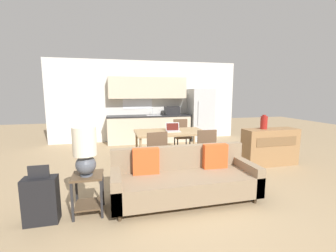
% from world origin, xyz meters
% --- Properties ---
extents(ground_plane, '(20.00, 20.00, 0.00)m').
position_xyz_m(ground_plane, '(0.00, 0.00, 0.00)').
color(ground_plane, '#9E8460').
extents(wall_back, '(6.40, 0.07, 2.70)m').
position_xyz_m(wall_back, '(-0.00, 4.63, 1.35)').
color(wall_back, silver).
rests_on(wall_back, ground_plane).
extents(kitchen_counter, '(2.73, 0.65, 2.15)m').
position_xyz_m(kitchen_counter, '(0.02, 4.33, 0.84)').
color(kitchen_counter, beige).
rests_on(kitchen_counter, ground_plane).
extents(refrigerator, '(0.76, 0.75, 1.77)m').
position_xyz_m(refrigerator, '(1.79, 4.22, 0.88)').
color(refrigerator, '#B7BABC').
rests_on(refrigerator, ground_plane).
extents(dining_table, '(1.63, 0.98, 0.75)m').
position_xyz_m(dining_table, '(0.14, 2.00, 0.69)').
color(dining_table, tan).
rests_on(dining_table, ground_plane).
extents(couch, '(2.20, 0.80, 0.81)m').
position_xyz_m(couch, '(-0.11, 0.14, 0.32)').
color(couch, '#3D2D1E').
rests_on(couch, ground_plane).
extents(side_table, '(0.40, 0.40, 0.55)m').
position_xyz_m(side_table, '(-1.51, 0.03, 0.37)').
color(side_table, brown).
rests_on(side_table, ground_plane).
extents(table_lamp, '(0.30, 0.30, 0.66)m').
position_xyz_m(table_lamp, '(-1.52, 0.00, 0.91)').
color(table_lamp, '#4C515B').
rests_on(table_lamp, side_table).
extents(credenza, '(1.26, 0.42, 0.83)m').
position_xyz_m(credenza, '(2.31, 1.27, 0.42)').
color(credenza, olive).
rests_on(credenza, ground_plane).
extents(vase, '(0.15, 0.15, 0.32)m').
position_xyz_m(vase, '(2.14, 1.31, 0.98)').
color(vase, maroon).
rests_on(vase, credenza).
extents(dining_chair_near_right, '(0.43, 0.43, 0.91)m').
position_xyz_m(dining_chair_near_right, '(0.66, 1.17, 0.51)').
color(dining_chair_near_right, brown).
rests_on(dining_chair_near_right, ground_plane).
extents(dining_chair_near_left, '(0.47, 0.47, 0.91)m').
position_xyz_m(dining_chair_near_left, '(-0.37, 1.16, 0.51)').
color(dining_chair_near_left, brown).
rests_on(dining_chair_near_left, ground_plane).
extents(dining_chair_far_right, '(0.43, 0.43, 0.91)m').
position_xyz_m(dining_chair_far_right, '(0.67, 2.81, 0.51)').
color(dining_chair_far_right, brown).
rests_on(dining_chair_far_right, ground_plane).
extents(laptop, '(0.34, 0.28, 0.20)m').
position_xyz_m(laptop, '(0.20, 1.98, 0.79)').
color(laptop, '#B7BABC').
rests_on(laptop, dining_table).
extents(suitcase, '(0.40, 0.22, 0.76)m').
position_xyz_m(suitcase, '(-2.07, -0.07, 0.31)').
color(suitcase, black).
rests_on(suitcase, ground_plane).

